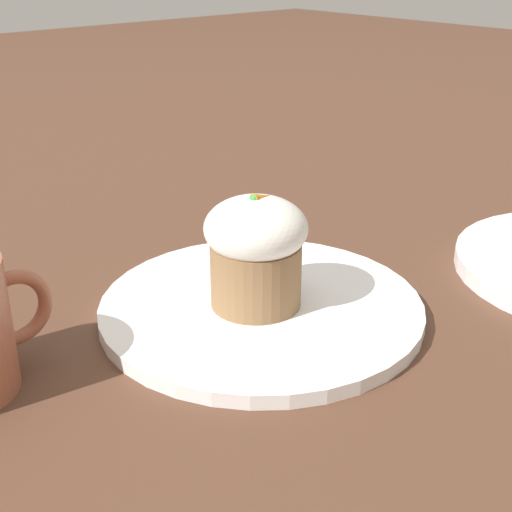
% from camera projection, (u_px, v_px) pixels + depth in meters
% --- Properties ---
extents(ground_plane, '(4.00, 4.00, 0.00)m').
position_uv_depth(ground_plane, '(261.00, 314.00, 0.60)').
color(ground_plane, '#513323').
extents(dessert_plate, '(0.27, 0.27, 0.01)m').
position_uv_depth(dessert_plate, '(261.00, 308.00, 0.60)').
color(dessert_plate, white).
rests_on(dessert_plate, ground_plane).
extents(carrot_cake, '(0.08, 0.08, 0.10)m').
position_uv_depth(carrot_cake, '(256.00, 250.00, 0.57)').
color(carrot_cake, olive).
rests_on(carrot_cake, dessert_plate).
extents(spoon, '(0.10, 0.12, 0.01)m').
position_uv_depth(spoon, '(275.00, 292.00, 0.60)').
color(spoon, silver).
rests_on(spoon, dessert_plate).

